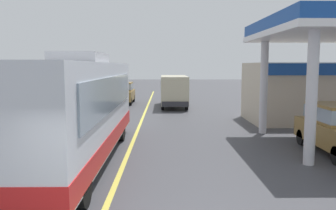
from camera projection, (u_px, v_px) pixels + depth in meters
ground at (145, 112)px, 24.66m from camera, size 120.00×120.00×0.00m
lane_divider_stripe at (140, 123)px, 19.69m from camera, size 0.16×50.00×0.01m
coach_bus_main at (75, 111)px, 11.64m from camera, size 2.60×11.04×3.69m
gas_station_roadside at (327, 78)px, 18.08m from camera, size 9.10×11.95×5.10m
minibus_opposing_lane at (174, 88)px, 27.57m from camera, size 2.04×6.13×2.44m
car_trailing_behind_bus at (123, 92)px, 30.05m from camera, size 1.70×4.20×1.82m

